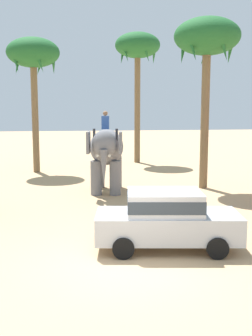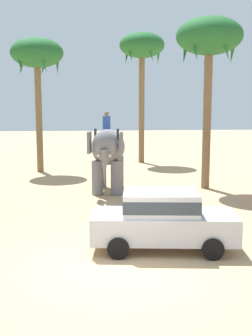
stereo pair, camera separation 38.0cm
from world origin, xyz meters
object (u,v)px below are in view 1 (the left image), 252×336
(car_sedan_foreground, at_px, (166,217))
(palm_tree_far_back, at_px, (138,50))
(elephant_with_mahout, at_px, (106,151))
(palm_tree_left_of_road, at_px, (207,41))
(palm_tree_behind_elephant, at_px, (33,56))

(car_sedan_foreground, distance_m, palm_tree_far_back, 20.13)
(elephant_with_mahout, height_order, palm_tree_left_of_road, palm_tree_left_of_road)
(elephant_with_mahout, xyz_separation_m, palm_tree_far_back, (3.19, 10.39, 6.07))
(palm_tree_far_back, bearing_deg, palm_tree_left_of_road, -80.16)
(palm_tree_left_of_road, bearing_deg, palm_tree_far_back, 99.84)
(car_sedan_foreground, height_order, palm_tree_far_back, palm_tree_far_back)
(elephant_with_mahout, bearing_deg, palm_tree_behind_elephant, 119.36)
(car_sedan_foreground, bearing_deg, elephant_with_mahout, 96.72)
(elephant_with_mahout, distance_m, palm_tree_left_of_road, 7.17)
(elephant_with_mahout, distance_m, palm_tree_far_back, 12.45)
(car_sedan_foreground, relative_size, palm_tree_far_back, 0.46)
(elephant_with_mahout, distance_m, palm_tree_behind_elephant, 9.27)
(car_sedan_foreground, distance_m, elephant_with_mahout, 8.44)
(car_sedan_foreground, height_order, elephant_with_mahout, elephant_with_mahout)
(palm_tree_behind_elephant, bearing_deg, elephant_with_mahout, -60.64)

